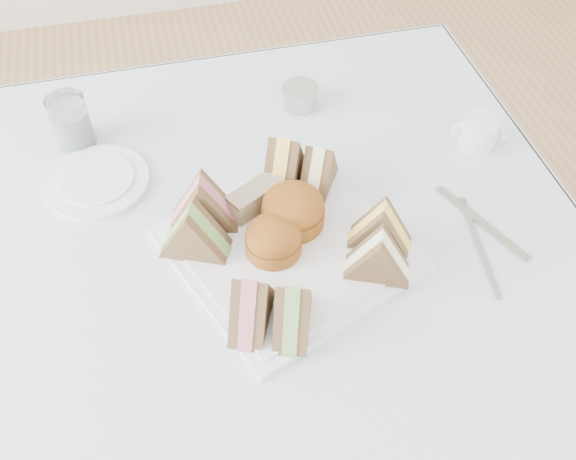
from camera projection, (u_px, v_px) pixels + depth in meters
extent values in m
plane|color=#9E7751|center=(270.00, 445.00, 1.53)|extent=(4.00, 4.00, 0.00)
cube|color=brown|center=(266.00, 370.00, 1.25)|extent=(0.90, 0.90, 0.74)
cube|color=white|center=(260.00, 251.00, 0.97)|extent=(1.02, 1.02, 0.01)
cube|color=white|center=(288.00, 249.00, 0.96)|extent=(0.40, 0.40, 0.01)
cylinder|color=#984F17|center=(273.00, 239.00, 0.93)|extent=(0.11, 0.11, 0.06)
cylinder|color=#984F17|center=(293.00, 209.00, 0.96)|extent=(0.13, 0.13, 0.06)
cube|color=tan|center=(255.00, 198.00, 0.99)|extent=(0.10, 0.08, 0.04)
cylinder|color=white|center=(97.00, 182.00, 1.05)|extent=(0.21, 0.21, 0.01)
cylinder|color=white|center=(71.00, 122.00, 1.08)|extent=(0.08, 0.08, 0.10)
cylinder|color=#B6B6B6|center=(300.00, 98.00, 1.17)|extent=(0.08, 0.08, 0.04)
cube|color=#B6B6B6|center=(481.00, 223.00, 1.00)|extent=(0.09, 0.18, 0.00)
cube|color=#B6B6B6|center=(482.00, 254.00, 0.96)|extent=(0.03, 0.16, 0.00)
cylinder|color=white|center=(478.00, 133.00, 1.10)|extent=(0.07, 0.07, 0.06)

